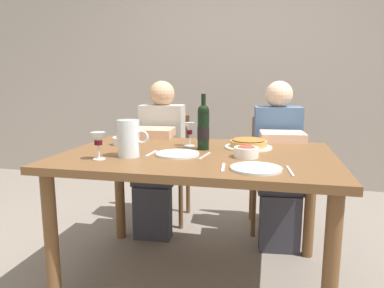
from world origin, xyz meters
TOP-DOWN VIEW (x-y plane):
  - ground_plane at (0.00, 0.00)m, footprint 8.00×8.00m
  - back_wall at (0.00, 2.08)m, footprint 8.00×0.10m
  - dining_table at (0.00, 0.00)m, footprint 1.50×1.00m
  - wine_bottle at (0.01, 0.11)m, footprint 0.07×0.07m
  - water_pitcher at (-0.34, -0.17)m, footprint 0.17×0.12m
  - baked_tart at (0.27, 0.21)m, footprint 0.28×0.28m
  - salad_bowl at (0.28, -0.06)m, footprint 0.13×0.13m
  - olive_bowl at (-0.51, 0.16)m, footprint 0.13×0.13m
  - wine_glass_left_diner at (-0.09, 0.20)m, footprint 0.06×0.06m
  - wine_glass_right_diner at (-0.46, -0.27)m, footprint 0.07×0.07m
  - dinner_plate_left_setting at (0.34, -0.31)m, footprint 0.23×0.23m
  - dinner_plate_right_setting at (-0.09, -0.08)m, footprint 0.24×0.24m
  - fork_left_setting at (0.19, -0.31)m, footprint 0.03×0.16m
  - knife_left_setting at (0.49, -0.31)m, footprint 0.03×0.18m
  - knife_right_setting at (0.06, -0.08)m, footprint 0.04×0.18m
  - spoon_right_setting at (-0.24, -0.08)m, footprint 0.02×0.16m
  - chair_left at (-0.45, 0.91)m, footprint 0.42×0.42m
  - diner_left at (-0.44, 0.68)m, footprint 0.35×0.52m
  - chair_right at (0.44, 0.92)m, footprint 0.44×0.44m
  - diner_right at (0.46, 0.68)m, footprint 0.37×0.53m

SIDE VIEW (x-z plane):
  - ground_plane at x=0.00m, z-range 0.00..0.00m
  - chair_left at x=-0.45m, z-range 0.06..0.93m
  - chair_right at x=0.44m, z-range 0.06..0.93m
  - diner_left at x=-0.44m, z-range 0.04..1.20m
  - diner_right at x=0.46m, z-range 0.04..1.20m
  - dining_table at x=0.00m, z-range 0.29..1.05m
  - fork_left_setting at x=0.19m, z-range 0.76..0.76m
  - knife_left_setting at x=0.49m, z-range 0.76..0.76m
  - knife_right_setting at x=0.06m, z-range 0.76..0.76m
  - spoon_right_setting at x=-0.24m, z-range 0.76..0.76m
  - dinner_plate_left_setting at x=0.34m, z-range 0.76..0.77m
  - dinner_plate_right_setting at x=-0.09m, z-range 0.76..0.77m
  - baked_tart at x=0.27m, z-range 0.76..0.82m
  - olive_bowl at x=-0.51m, z-range 0.76..0.82m
  - salad_bowl at x=0.28m, z-range 0.76..0.83m
  - water_pitcher at x=-0.34m, z-range 0.75..0.95m
  - wine_glass_left_diner at x=-0.09m, z-range 0.79..0.93m
  - wine_glass_right_diner at x=-0.46m, z-range 0.79..0.93m
  - wine_bottle at x=0.01m, z-range 0.73..1.06m
  - back_wall at x=0.00m, z-range 0.00..2.80m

